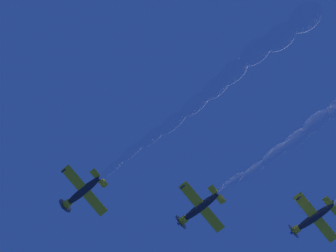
{
  "coord_description": "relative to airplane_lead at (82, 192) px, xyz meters",
  "views": [
    {
      "loc": [
        17.48,
        -29.56,
        1.92
      ],
      "look_at": [
        13.99,
        -7.49,
        87.11
      ],
      "focal_mm": 59.77,
      "sensor_mm": 36.0,
      "label": 1
    }
  ],
  "objects": [
    {
      "name": "smoke_trail_lead",
      "position": [
        28.09,
        -16.86,
        -2.32
      ],
      "size": [
        38.92,
        24.58,
        5.7
      ],
      "color": "white"
    },
    {
      "name": "airplane_lead",
      "position": [
        0.0,
        0.0,
        0.0
      ],
      "size": [
        8.79,
        9.36,
        3.08
      ],
      "color": "#232328"
    },
    {
      "name": "airplane_left_wingman",
      "position": [
        18.69,
        5.41,
        -1.14
      ],
      "size": [
        8.78,
        9.38,
        3.04
      ],
      "color": "#232328"
    },
    {
      "name": "airplane_right_wingman",
      "position": [
        37.2,
        10.7,
        -0.02
      ],
      "size": [
        8.83,
        9.37,
        3.06
      ],
      "color": "#232328"
    }
  ]
}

